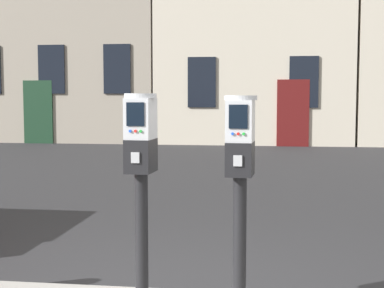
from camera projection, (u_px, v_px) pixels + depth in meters
parking_meter_near_kerb at (141, 163)px, 3.79m from camera, size 0.23×0.26×1.49m
parking_meter_twin_adjacent at (240, 166)px, 3.70m from camera, size 0.23×0.26×1.48m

